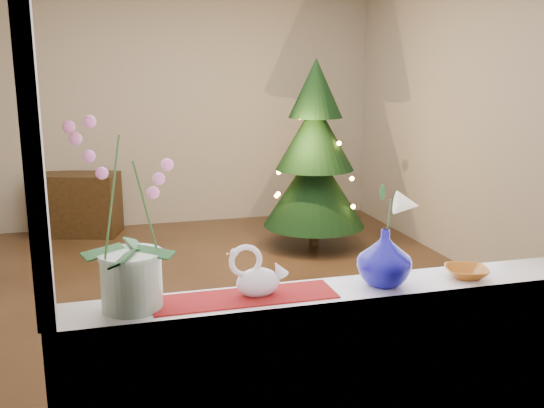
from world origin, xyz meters
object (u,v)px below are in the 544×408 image
(swan, at_px, (258,271))
(amber_dish, at_px, (466,273))
(paperweight, at_px, (390,277))
(xmas_tree, at_px, (315,155))
(blue_vase, at_px, (385,253))
(orchid_pot, at_px, (128,215))
(side_table, at_px, (76,204))

(swan, distance_m, amber_dish, 0.89)
(paperweight, relative_size, xmas_tree, 0.03)
(xmas_tree, bearing_deg, blue_vase, -105.13)
(orchid_pot, distance_m, paperweight, 1.06)
(side_table, bearing_deg, swan, -62.43)
(amber_dish, relative_size, xmas_tree, 0.08)
(paperweight, distance_m, amber_dish, 0.35)
(orchid_pot, relative_size, swan, 3.02)
(paperweight, bearing_deg, swan, 177.95)
(orchid_pot, height_order, amber_dish, orchid_pot)
(orchid_pot, relative_size, amber_dish, 4.66)
(blue_vase, bearing_deg, swan, 178.44)
(side_table, bearing_deg, paperweight, -56.15)
(amber_dish, distance_m, xmas_tree, 3.59)
(paperweight, bearing_deg, amber_dish, -1.36)
(swan, height_order, xmas_tree, xmas_tree)
(orchid_pot, relative_size, blue_vase, 2.65)
(orchid_pot, distance_m, xmas_tree, 4.03)
(xmas_tree, bearing_deg, paperweight, -104.74)
(swan, xyz_separation_m, blue_vase, (0.52, -0.01, 0.03))
(amber_dish, distance_m, side_table, 5.00)
(amber_dish, bearing_deg, side_table, 110.78)
(paperweight, xyz_separation_m, side_table, (-1.41, 4.63, -0.61))
(amber_dish, bearing_deg, swan, 178.22)
(blue_vase, distance_m, side_table, 4.88)
(orchid_pot, xyz_separation_m, paperweight, (1.01, -0.02, -0.32))
(swan, height_order, side_table, swan)
(orchid_pot, bearing_deg, side_table, 94.95)
(paperweight, height_order, side_table, paperweight)
(amber_dish, bearing_deg, blue_vase, 177.91)
(swan, height_order, paperweight, swan)
(orchid_pot, distance_m, blue_vase, 1.01)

